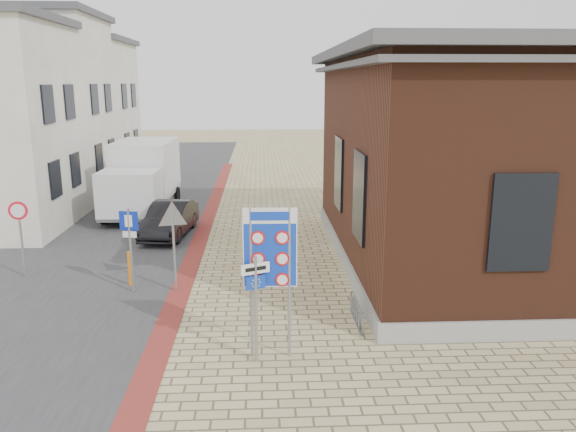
{
  "coord_description": "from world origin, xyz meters",
  "views": [
    {
      "loc": [
        0.32,
        -10.62,
        5.79
      ],
      "look_at": [
        1.06,
        4.36,
        2.2
      ],
      "focal_mm": 35.0,
      "sensor_mm": 36.0,
      "label": 1
    }
  ],
  "objects_px": {
    "sedan": "(170,219)",
    "border_sign": "(270,251)",
    "essen_sign": "(256,293)",
    "parking_sign": "(130,236)",
    "bollard": "(130,269)",
    "box_truck": "(142,177)"
  },
  "relations": [
    {
      "from": "sedan",
      "to": "border_sign",
      "type": "relative_size",
      "value": 1.19
    },
    {
      "from": "border_sign",
      "to": "essen_sign",
      "type": "height_order",
      "value": "border_sign"
    },
    {
      "from": "parking_sign",
      "to": "sedan",
      "type": "bearing_deg",
      "value": 100.46
    },
    {
      "from": "border_sign",
      "to": "bollard",
      "type": "distance_m",
      "value": 6.31
    },
    {
      "from": "box_truck",
      "to": "essen_sign",
      "type": "relative_size",
      "value": 2.64
    },
    {
      "from": "box_truck",
      "to": "border_sign",
      "type": "height_order",
      "value": "border_sign"
    },
    {
      "from": "box_truck",
      "to": "essen_sign",
      "type": "distance_m",
      "value": 15.05
    },
    {
      "from": "box_truck",
      "to": "essen_sign",
      "type": "bearing_deg",
      "value": -68.64
    },
    {
      "from": "essen_sign",
      "to": "parking_sign",
      "type": "height_order",
      "value": "parking_sign"
    },
    {
      "from": "border_sign",
      "to": "bollard",
      "type": "height_order",
      "value": "border_sign"
    },
    {
      "from": "border_sign",
      "to": "parking_sign",
      "type": "distance_m",
      "value": 5.57
    },
    {
      "from": "parking_sign",
      "to": "bollard",
      "type": "xyz_separation_m",
      "value": [
        -0.19,
        0.5,
        -1.12
      ]
    },
    {
      "from": "border_sign",
      "to": "parking_sign",
      "type": "bearing_deg",
      "value": 134.71
    },
    {
      "from": "border_sign",
      "to": "parking_sign",
      "type": "height_order",
      "value": "border_sign"
    },
    {
      "from": "border_sign",
      "to": "bollard",
      "type": "bearing_deg",
      "value": 132.74
    },
    {
      "from": "sedan",
      "to": "parking_sign",
      "type": "height_order",
      "value": "parking_sign"
    },
    {
      "from": "border_sign",
      "to": "parking_sign",
      "type": "relative_size",
      "value": 1.36
    },
    {
      "from": "box_truck",
      "to": "parking_sign",
      "type": "relative_size",
      "value": 2.54
    },
    {
      "from": "border_sign",
      "to": "box_truck",
      "type": "bearing_deg",
      "value": 112.51
    },
    {
      "from": "sedan",
      "to": "box_truck",
      "type": "xyz_separation_m",
      "value": [
        -1.77,
        3.91,
        1.0
      ]
    },
    {
      "from": "sedan",
      "to": "bollard",
      "type": "height_order",
      "value": "sedan"
    },
    {
      "from": "sedan",
      "to": "box_truck",
      "type": "bearing_deg",
      "value": 121.45
    }
  ]
}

